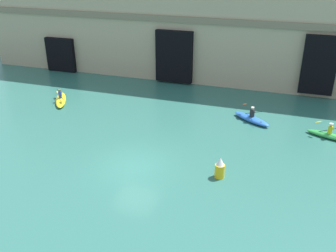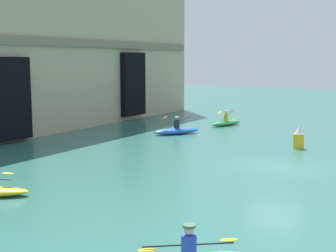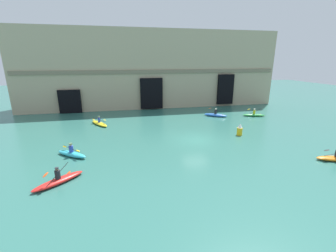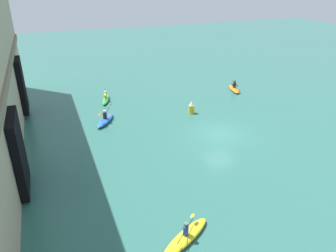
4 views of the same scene
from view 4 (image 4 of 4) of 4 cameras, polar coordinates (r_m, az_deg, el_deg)
ground_plane at (r=28.17m, az=9.12°, el=-1.43°), size 120.00×120.00×0.00m
kayak_orange at (r=39.01m, az=11.44°, el=6.44°), size 3.19×1.66×1.14m
kayak_blue at (r=30.43m, az=-10.87°, el=1.04°), size 3.14×2.48×1.24m
kayak_yellow at (r=17.74m, az=3.08°, el=-18.71°), size 2.52×3.52×1.12m
kayak_green at (r=35.55m, az=-10.79°, el=4.62°), size 3.12×1.61×1.17m
marker_buoy at (r=31.83m, az=4.13°, el=3.23°), size 0.57×0.57×1.27m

